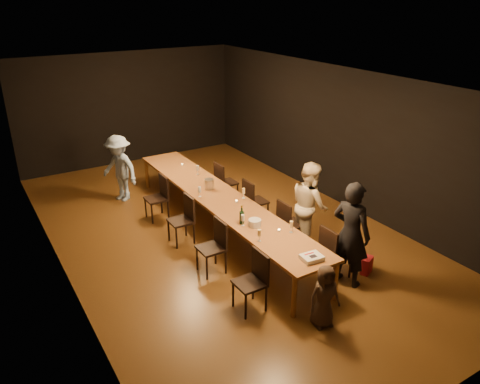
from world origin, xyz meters
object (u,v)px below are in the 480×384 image
child (324,296)px  chair_right_1 (292,223)px  chair_right_0 (336,252)px  man_blue (119,168)px  chair_left_1 (211,248)px  champagne_bottle (242,215)px  chair_left_2 (181,220)px  chair_right_3 (227,182)px  table (220,199)px  chair_right_2 (256,201)px  ice_bucket (209,184)px  chair_left_0 (250,283)px  woman_birthday (351,234)px  chair_left_3 (156,198)px  woman_tan (310,205)px  plate_stack (255,223)px  birthday_cake (312,258)px

child → chair_right_1: bearing=76.1°
chair_right_0 → man_blue: bearing=-157.8°
chair_left_1 → champagne_bottle: champagne_bottle is taller
chair_left_2 → chair_right_3: bearing=-54.8°
chair_left_2 → champagne_bottle: bearing=-152.5°
table → chair_left_1: bearing=-125.3°
chair_right_2 → man_blue: size_ratio=0.61×
chair_right_3 → ice_bucket: 1.17m
chair_left_0 → woman_birthday: size_ratio=0.52×
chair_right_1 → chair_left_2: size_ratio=1.00×
chair_left_2 → man_blue: (-0.31, 2.53, 0.30)m
chair_right_0 → chair_left_3: (-1.70, 3.60, 0.00)m
chair_right_1 → chair_left_3: (-1.70, 2.40, 0.00)m
chair_left_3 → champagne_bottle: (0.62, -2.39, 0.46)m
chair_left_1 → chair_right_3: bearing=-35.3°
chair_right_2 → woman_birthday: bearing=1.1°
woman_tan → plate_stack: size_ratio=7.57×
birthday_cake → chair_left_3: bearing=108.0°
man_blue → child: man_blue is taller
chair_left_0 → man_blue: man_blue is taller
chair_right_1 → child: 2.28m
woman_birthday → ice_bucket: bearing=-2.0°
chair_left_3 → chair_right_2: bearing=-125.2°
ice_bucket → chair_left_2: bearing=-151.7°
woman_birthday → champagne_bottle: 1.84m
chair_left_0 → chair_left_1: size_ratio=1.00×
chair_left_2 → table: bearing=-90.0°
chair_left_0 → champagne_bottle: 1.44m
plate_stack → chair_left_1: bearing=166.4°
woman_birthday → man_blue: size_ratio=1.17×
chair_right_1 → woman_birthday: (0.05, -1.44, 0.43)m
woman_tan → man_blue: size_ratio=1.08×
man_blue → ice_bucket: 2.38m
chair_left_1 → ice_bucket: bearing=-27.5°
chair_right_0 → chair_left_0: (-1.70, 0.00, 0.00)m
chair_left_3 → woman_birthday: bearing=-155.5°
woman_birthday → man_blue: woman_birthday is taller
table → chair_right_0: size_ratio=6.45×
man_blue → table: bearing=-0.0°
chair_left_0 → child: size_ratio=0.97×
chair_left_2 → champagne_bottle: 1.41m
table → chair_right_2: chair_right_2 is taller
chair_left_0 → birthday_cake: (0.88, -0.33, 0.32)m
chair_right_3 → champagne_bottle: bearing=-24.4°
chair_right_3 → chair_right_1: bearing=-0.0°
chair_left_0 → chair_left_3: bearing=0.0°
table → woman_birthday: woman_birthday is taller
chair_right_0 → man_blue: (-2.01, 4.93, 0.30)m
chair_left_2 → chair_left_1: bearing=-180.0°
man_blue → chair_left_3: bearing=-11.6°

